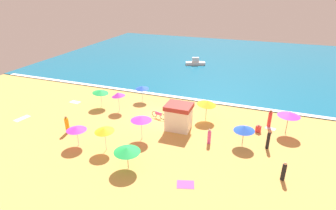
% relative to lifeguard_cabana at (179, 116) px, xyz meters
% --- Properties ---
extents(ground_plane, '(60.00, 60.00, 0.00)m').
position_rel_lifeguard_cabana_xyz_m(ground_plane, '(-3.36, 1.61, -1.40)').
color(ground_plane, '#E0A856').
extents(ocean_water, '(60.00, 44.00, 0.10)m').
position_rel_lifeguard_cabana_xyz_m(ocean_water, '(-3.36, 29.61, -1.35)').
color(ocean_water, '#146B93').
rests_on(ocean_water, ground_plane).
extents(wave_breaker_foam, '(57.00, 0.70, 0.01)m').
position_rel_lifeguard_cabana_xyz_m(wave_breaker_foam, '(-3.36, 7.91, -1.29)').
color(wave_breaker_foam, white).
rests_on(wave_breaker_foam, ocean_water).
extents(lifeguard_cabana, '(2.65, 2.27, 2.73)m').
position_rel_lifeguard_cabana_xyz_m(lifeguard_cabana, '(0.00, 0.00, 0.00)').
color(lifeguard_cabana, white).
rests_on(lifeguard_cabana, ground_plane).
extents(beach_umbrella_0, '(1.85, 1.86, 2.06)m').
position_rel_lifeguard_cabana_xyz_m(beach_umbrella_0, '(-6.65, 5.35, 0.43)').
color(beach_umbrella_0, silver).
rests_on(beach_umbrella_0, ground_plane).
extents(beach_umbrella_1, '(2.03, 2.00, 2.24)m').
position_rel_lifeguard_cabana_xyz_m(beach_umbrella_1, '(-10.60, 2.01, 0.55)').
color(beach_umbrella_1, silver).
rests_on(beach_umbrella_1, ground_plane).
extents(beach_umbrella_2, '(2.77, 2.78, 2.34)m').
position_rel_lifeguard_cabana_xyz_m(beach_umbrella_2, '(-2.72, -3.15, 0.76)').
color(beach_umbrella_2, silver).
rests_on(beach_umbrella_2, ground_plane).
extents(beach_umbrella_3, '(2.67, 2.64, 2.38)m').
position_rel_lifeguard_cabana_xyz_m(beach_umbrella_3, '(2.21, 3.01, 0.65)').
color(beach_umbrella_3, '#4C3823').
rests_on(beach_umbrella_3, ground_plane).
extents(beach_umbrella_4, '(2.28, 2.28, 1.97)m').
position_rel_lifeguard_cabana_xyz_m(beach_umbrella_4, '(-1.78, -7.79, 0.36)').
color(beach_umbrella_4, '#4C3823').
rests_on(beach_umbrella_4, ground_plane).
extents(beach_umbrella_5, '(1.89, 1.90, 1.95)m').
position_rel_lifeguard_cabana_xyz_m(beach_umbrella_5, '(-7.80, -6.28, 0.36)').
color(beach_umbrella_5, silver).
rests_on(beach_umbrella_5, ground_plane).
extents(beach_umbrella_6, '(2.22, 2.22, 2.30)m').
position_rel_lifeguard_cabana_xyz_m(beach_umbrella_6, '(10.49, 2.75, 0.74)').
color(beach_umbrella_6, '#4C3823').
rests_on(beach_umbrella_6, ground_plane).
extents(beach_umbrella_7, '(2.21, 2.22, 2.32)m').
position_rel_lifeguard_cabana_xyz_m(beach_umbrella_7, '(-4.93, -6.09, 0.69)').
color(beach_umbrella_7, silver).
rests_on(beach_umbrella_7, ground_plane).
extents(beach_umbrella_8, '(2.71, 2.71, 2.08)m').
position_rel_lifeguard_cabana_xyz_m(beach_umbrella_8, '(6.62, -0.99, 0.40)').
color(beach_umbrella_8, '#4C3823').
rests_on(beach_umbrella_8, ground_plane).
extents(beach_umbrella_9, '(1.70, 1.66, 2.41)m').
position_rel_lifeguard_cabana_xyz_m(beach_umbrella_9, '(-7.98, 1.70, 0.69)').
color(beach_umbrella_9, silver).
rests_on(beach_umbrella_9, ground_plane).
extents(parked_bicycle, '(1.78, 0.50, 0.76)m').
position_rel_lifeguard_cabana_xyz_m(parked_bicycle, '(-2.88, 1.52, -1.01)').
color(parked_bicycle, black).
rests_on(parked_bicycle, ground_plane).
extents(beachgoer_0, '(0.56, 0.56, 0.88)m').
position_rel_lifeguard_cabana_xyz_m(beachgoer_0, '(7.87, 2.12, -1.02)').
color(beachgoer_0, red).
rests_on(beachgoer_0, ground_plane).
extents(beachgoer_1, '(0.50, 0.50, 1.80)m').
position_rel_lifeguard_cabana_xyz_m(beachgoer_1, '(-10.33, -4.66, -0.57)').
color(beachgoer_1, orange).
rests_on(beachgoer_1, ground_plane).
extents(beachgoer_2, '(0.50, 0.50, 1.91)m').
position_rel_lifeguard_cabana_xyz_m(beachgoer_2, '(8.85, 3.71, -0.50)').
color(beachgoer_2, red).
rests_on(beachgoer_2, ground_plane).
extents(beachgoer_3, '(0.40, 0.40, 1.82)m').
position_rel_lifeguard_cabana_xyz_m(beachgoer_3, '(8.83, -0.74, -0.53)').
color(beachgoer_3, black).
rests_on(beachgoer_3, ground_plane).
extents(beachgoer_4, '(0.46, 0.46, 1.54)m').
position_rel_lifeguard_cabana_xyz_m(beachgoer_4, '(3.62, -1.76, -0.67)').
color(beachgoer_4, '#D84CA5').
rests_on(beachgoer_4, ground_plane).
extents(beachgoer_5, '(0.46, 0.46, 1.60)m').
position_rel_lifeguard_cabana_xyz_m(beachgoer_5, '(10.09, -4.96, -0.65)').
color(beachgoer_5, black).
rests_on(beachgoer_5, ground_plane).
extents(beach_towel_0, '(1.04, 1.80, 0.01)m').
position_rel_lifeguard_cabana_xyz_m(beach_towel_0, '(-17.25, -3.92, -1.39)').
color(beach_towel_0, white).
rests_on(beach_towel_0, ground_plane).
extents(beach_towel_1, '(1.53, 1.29, 0.01)m').
position_rel_lifeguard_cabana_xyz_m(beach_towel_1, '(3.23, -8.11, -1.39)').
color(beach_towel_1, '#D84CA5').
rests_on(beach_towel_1, ground_plane).
extents(beach_towel_2, '(1.16, 0.87, 0.01)m').
position_rel_lifeguard_cabana_xyz_m(beach_towel_2, '(9.05, 3.30, -1.39)').
color(beach_towel_2, white).
rests_on(beach_towel_2, ground_plane).
extents(beach_towel_3, '(1.43, 0.88, 0.01)m').
position_rel_lifeguard_cabana_xyz_m(beach_towel_3, '(-14.59, 1.96, -1.39)').
color(beach_towel_3, white).
rests_on(beach_towel_3, ground_plane).
extents(small_boat_0, '(3.72, 2.34, 1.37)m').
position_rel_lifeguard_cabana_xyz_m(small_boat_0, '(-4.63, 24.05, -0.86)').
color(small_boat_0, white).
rests_on(small_boat_0, ocean_water).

